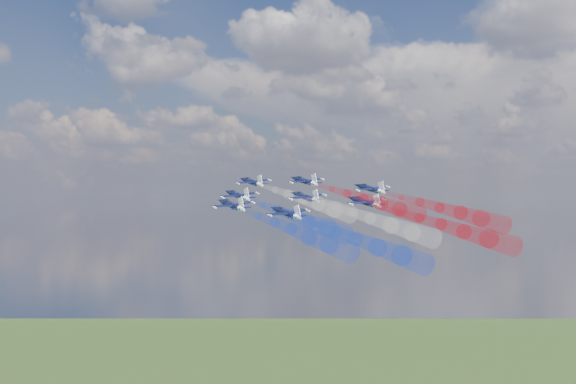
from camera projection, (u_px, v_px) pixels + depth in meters
The scene contains 16 objects.
jet_lead at pixel (252, 182), 170.70m from camera, with size 8.85×11.06×2.95m, color black, non-canonical shape.
trail_lead at pixel (303, 199), 152.85m from camera, with size 3.69×33.48×3.69m, color white, non-canonical shape.
jet_inner_left at pixel (238, 195), 155.66m from camera, with size 8.85×11.06×2.95m, color black, non-canonical shape.
trail_inner_left at pixel (293, 216), 137.81m from camera, with size 3.69×33.48×3.69m, color blue, non-canonical shape.
jet_inner_right at pixel (305, 181), 165.91m from camera, with size 8.85×11.06×2.95m, color black, non-canonical shape.
trail_inner_right at pixel (364, 198), 148.05m from camera, with size 3.69×33.48×3.69m, color red, non-canonical shape.
jet_outer_left at pixel (232, 205), 141.81m from camera, with size 8.85×11.06×2.95m, color black, non-canonical shape.
trail_outer_left at pixel (292, 229), 123.96m from camera, with size 3.69×33.48×3.69m, color blue, non-canonical shape.
jet_center_third at pixel (305, 197), 151.55m from camera, with size 8.85×11.06×2.95m, color black, non-canonical shape.
trail_center_third at pixel (371, 218), 133.70m from camera, with size 3.69×33.48×3.69m, color white, non-canonical shape.
jet_outer_right at pixel (370, 189), 161.46m from camera, with size 8.85×11.06×2.95m, color black, non-canonical shape.
trail_outer_right at pixel (439, 207), 143.61m from camera, with size 3.69×33.48×3.69m, color red, non-canonical shape.
jet_rear_left at pixel (286, 213), 138.13m from camera, with size 8.85×11.06×2.95m, color black, non-canonical shape.
trail_rear_left at pixel (356, 239), 120.27m from camera, with size 3.69×33.48×3.69m, color blue, non-canonical shape.
jet_rear_right at pixel (365, 202), 146.94m from camera, with size 8.85×11.06×2.95m, color black, non-canonical shape.
trail_rear_right at pixel (441, 225), 129.09m from camera, with size 3.69×33.48×3.69m, color red, non-canonical shape.
Camera 1 is at (79.07, -121.47, 163.36)m, focal length 45.35 mm.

